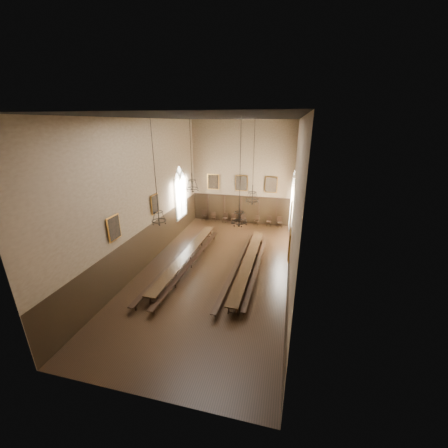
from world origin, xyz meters
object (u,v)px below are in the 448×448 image
at_px(table_left, 188,258).
at_px(chandelier_back_right, 252,195).
at_px(chair_1, 214,219).
at_px(chair_3, 234,220).
at_px(bench_left_outer, 176,261).
at_px(chair_6, 269,223).
at_px(chair_7, 280,224).
at_px(chair_0, 204,217).
at_px(chair_4, 244,221).
at_px(table_right, 248,266).
at_px(chandelier_front_left, 158,213).
at_px(bench_left_inner, 191,264).
at_px(chandelier_back_left, 192,184).
at_px(chair_5, 256,222).
at_px(chair_2, 225,220).
at_px(bench_right_inner, 237,266).
at_px(chandelier_front_right, 239,214).
at_px(bench_right_outer, 257,268).

xyz_separation_m(table_left, chandelier_back_right, (3.87, 1.81, 4.04)).
distance_m(chair_1, chair_3, 1.93).
height_order(bench_left_outer, chair_6, chair_6).
xyz_separation_m(chair_1, chair_6, (5.15, 0.01, 0.01)).
relative_size(bench_left_outer, chandelier_back_right, 2.06).
height_order(chair_1, chair_7, chair_7).
bearing_deg(chair_7, bench_left_outer, -145.19).
distance_m(chair_0, chair_6, 6.08).
bearing_deg(chair_4, chair_0, 160.86).
distance_m(table_right, chair_6, 8.42).
bearing_deg(chandelier_front_left, bench_left_inner, 72.94).
height_order(table_right, chair_4, chair_4).
bearing_deg(chandelier_front_left, chair_0, 96.09).
relative_size(chandelier_back_left, chandelier_back_right, 0.91).
bearing_deg(table_right, chandelier_back_right, 95.07).
bearing_deg(chair_3, chair_5, -4.05).
xyz_separation_m(table_left, chandelier_back_left, (-0.33, 2.33, 4.45)).
relative_size(chair_2, chandelier_back_right, 0.18).
relative_size(chair_0, chandelier_back_left, 0.22).
bearing_deg(table_left, bench_left_inner, -46.64).
relative_size(bench_left_inner, chair_1, 11.85).
bearing_deg(chair_5, chair_3, -167.30).
bearing_deg(chair_7, chandelier_back_right, -123.88).
distance_m(bench_right_inner, chandelier_front_right, 4.91).
relative_size(chair_3, chandelier_front_left, 0.17).
xyz_separation_m(chair_1, chair_4, (2.91, -0.03, 0.02)).
height_order(bench_right_inner, chair_4, chair_4).
relative_size(bench_left_inner, chair_0, 10.29).
distance_m(table_left, chandelier_front_left, 4.92).
bearing_deg(bench_left_inner, chandelier_front_left, -107.06).
bearing_deg(table_left, chair_7, 56.26).
height_order(chair_1, chair_6, chair_6).
xyz_separation_m(chair_7, chandelier_back_right, (-1.66, -6.47, 4.15)).
bearing_deg(table_left, bench_right_inner, -1.95).
relative_size(table_right, chair_5, 10.91).
bearing_deg(chair_3, bench_right_inner, -81.14).
bearing_deg(chair_1, chandelier_back_right, -70.54).
relative_size(bench_left_inner, chandelier_back_left, 2.22).
distance_m(bench_left_inner, chair_0, 9.07).
xyz_separation_m(bench_right_inner, bench_right_outer, (1.25, 0.10, -0.02)).
height_order(table_right, chandelier_front_right, chandelier_front_right).
height_order(bench_left_outer, chair_4, chair_4).
bearing_deg(chandelier_front_right, chair_0, 116.09).
distance_m(chair_1, chair_7, 6.11).
bearing_deg(bench_right_outer, table_left, 179.90).
xyz_separation_m(table_right, bench_left_outer, (-4.70, -0.31, -0.07)).
xyz_separation_m(table_left, chair_5, (3.46, 8.34, -0.13)).
height_order(chair_1, chandelier_front_right, chandelier_front_right).
relative_size(bench_right_outer, chair_1, 10.53).
bearing_deg(chair_4, table_right, -96.63).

